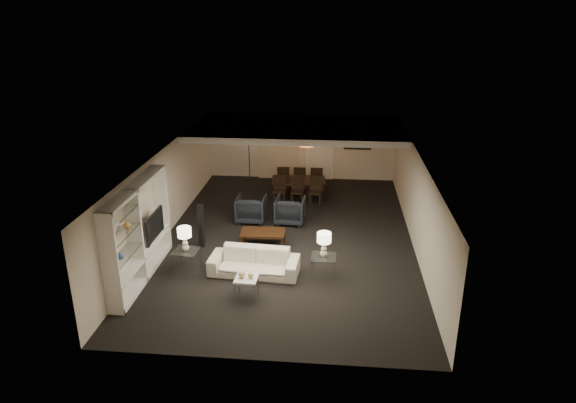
% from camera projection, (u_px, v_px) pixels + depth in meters
% --- Properties ---
extents(floor, '(11.00, 11.00, 0.00)m').
position_uv_depth(floor, '(288.00, 237.00, 14.70)').
color(floor, black).
rests_on(floor, ground).
extents(ceiling, '(7.00, 11.00, 0.02)m').
position_uv_depth(ceiling, '(288.00, 153.00, 13.82)').
color(ceiling, silver).
rests_on(ceiling, ground).
extents(wall_back, '(7.00, 0.02, 2.50)m').
position_uv_depth(wall_back, '(301.00, 146.00, 19.38)').
color(wall_back, beige).
rests_on(wall_back, ground).
extents(wall_front, '(7.00, 0.02, 2.50)m').
position_uv_depth(wall_front, '(259.00, 303.00, 9.14)').
color(wall_front, beige).
rests_on(wall_front, ground).
extents(wall_left, '(0.02, 11.00, 2.50)m').
position_uv_depth(wall_left, '(165.00, 193.00, 14.56)').
color(wall_left, beige).
rests_on(wall_left, ground).
extents(wall_right, '(0.02, 11.00, 2.50)m').
position_uv_depth(wall_right, '(416.00, 201.00, 13.96)').
color(wall_right, beige).
rests_on(wall_right, ground).
extents(ceiling_soffit, '(7.00, 4.00, 0.20)m').
position_uv_depth(ceiling_soffit, '(298.00, 128.00, 17.11)').
color(ceiling_soffit, silver).
rests_on(ceiling_soffit, ceiling).
extents(curtains, '(1.50, 0.12, 2.40)m').
position_uv_depth(curtains, '(278.00, 148.00, 19.40)').
color(curtains, beige).
rests_on(curtains, wall_back).
extents(door, '(0.90, 0.05, 2.10)m').
position_uv_depth(door, '(320.00, 152.00, 19.36)').
color(door, silver).
rests_on(door, wall_back).
extents(painting, '(0.95, 0.04, 0.65)m').
position_uv_depth(painting, '(358.00, 140.00, 19.05)').
color(painting, '#142D38').
rests_on(painting, wall_back).
extents(media_unit, '(0.38, 3.40, 2.35)m').
position_uv_depth(media_unit, '(139.00, 233.00, 12.15)').
color(media_unit, white).
rests_on(media_unit, wall_left).
extents(pendant_light, '(0.52, 0.52, 0.24)m').
position_uv_depth(pendant_light, '(306.00, 142.00, 17.26)').
color(pendant_light, '#D8591E').
rests_on(pendant_light, ceiling_soffit).
extents(sofa, '(2.24, 1.01, 0.64)m').
position_uv_depth(sofa, '(254.00, 262.00, 12.58)').
color(sofa, beige).
rests_on(sofa, floor).
extents(coffee_table, '(1.22, 0.73, 0.43)m').
position_uv_depth(coffee_table, '(263.00, 239.00, 14.11)').
color(coffee_table, black).
rests_on(coffee_table, floor).
extents(armchair_left, '(0.88, 0.90, 0.81)m').
position_uv_depth(armchair_left, '(251.00, 209.00, 15.68)').
color(armchair_left, black).
rests_on(armchair_left, floor).
extents(armchair_right, '(0.93, 0.95, 0.81)m').
position_uv_depth(armchair_right, '(290.00, 210.00, 15.57)').
color(armchair_right, black).
rests_on(armchair_right, floor).
extents(side_table_left, '(0.67, 0.67, 0.56)m').
position_uv_depth(side_table_left, '(187.00, 261.00, 12.74)').
color(side_table_left, white).
rests_on(side_table_left, floor).
extents(side_table_right, '(0.61, 0.61, 0.56)m').
position_uv_depth(side_table_right, '(323.00, 267.00, 12.45)').
color(side_table_right, white).
rests_on(side_table_right, floor).
extents(table_lamp_left, '(0.37, 0.37, 0.62)m').
position_uv_depth(table_lamp_left, '(185.00, 239.00, 12.54)').
color(table_lamp_left, beige).
rests_on(table_lamp_left, side_table_left).
extents(table_lamp_right, '(0.38, 0.38, 0.62)m').
position_uv_depth(table_lamp_right, '(324.00, 245.00, 12.24)').
color(table_lamp_right, beige).
rests_on(table_lamp_right, side_table_right).
extents(marble_table, '(0.52, 0.52, 0.50)m').
position_uv_depth(marble_table, '(247.00, 288.00, 11.58)').
color(marble_table, white).
rests_on(marble_table, floor).
extents(gold_gourd_a, '(0.16, 0.16, 0.16)m').
position_uv_depth(gold_gourd_a, '(242.00, 274.00, 11.48)').
color(gold_gourd_a, tan).
rests_on(gold_gourd_a, marble_table).
extents(gold_gourd_b, '(0.14, 0.14, 0.14)m').
position_uv_depth(gold_gourd_b, '(251.00, 275.00, 11.46)').
color(gold_gourd_b, tan).
rests_on(gold_gourd_b, marble_table).
extents(television, '(1.16, 0.15, 0.67)m').
position_uv_depth(television, '(150.00, 226.00, 12.78)').
color(television, black).
rests_on(television, media_unit).
extents(vase_blue, '(0.16, 0.16, 0.17)m').
position_uv_depth(vase_blue, '(120.00, 256.00, 11.11)').
color(vase_blue, '#24499F').
rests_on(vase_blue, media_unit).
extents(vase_amber, '(0.18, 0.18, 0.18)m').
position_uv_depth(vase_amber, '(127.00, 224.00, 11.41)').
color(vase_amber, '#D18C45').
rests_on(vase_amber, media_unit).
extents(floor_speaker, '(0.15, 0.15, 1.24)m').
position_uv_depth(floor_speaker, '(201.00, 226.00, 13.93)').
color(floor_speaker, black).
rests_on(floor_speaker, floor).
extents(dining_table, '(1.91, 1.18, 0.64)m').
position_uv_depth(dining_table, '(299.00, 189.00, 17.65)').
color(dining_table, black).
rests_on(dining_table, floor).
extents(chair_nl, '(0.45, 0.45, 0.95)m').
position_uv_depth(chair_nl, '(279.00, 190.00, 17.04)').
color(chair_nl, black).
rests_on(chair_nl, floor).
extents(chair_nm, '(0.47, 0.47, 0.95)m').
position_uv_depth(chair_nm, '(297.00, 191.00, 16.99)').
color(chair_nm, black).
rests_on(chair_nm, floor).
extents(chair_nr, '(0.49, 0.49, 0.95)m').
position_uv_depth(chair_nr, '(315.00, 192.00, 16.94)').
color(chair_nr, black).
rests_on(chair_nr, floor).
extents(chair_fl, '(0.48, 0.48, 0.95)m').
position_uv_depth(chair_fl, '(283.00, 178.00, 18.25)').
color(chair_fl, black).
rests_on(chair_fl, floor).
extents(chair_fm, '(0.45, 0.45, 0.95)m').
position_uv_depth(chair_fm, '(300.00, 179.00, 18.20)').
color(chair_fm, black).
rests_on(chair_fm, floor).
extents(chair_fr, '(0.45, 0.45, 0.95)m').
position_uv_depth(chair_fr, '(317.00, 179.00, 18.15)').
color(chair_fr, black).
rests_on(chair_fr, floor).
extents(floor_lamp, '(0.28, 0.28, 1.81)m').
position_uv_depth(floor_lamp, '(249.00, 156.00, 19.39)').
color(floor_lamp, black).
rests_on(floor_lamp, floor).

